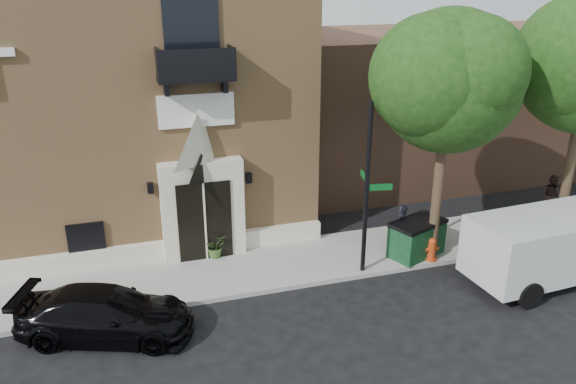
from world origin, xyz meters
The scene contains 13 objects.
ground centered at (0.00, 0.00, 0.00)m, with size 120.00×120.00×0.00m, color black.
sidewalk centered at (1.00, 1.50, 0.07)m, with size 42.00×3.00×0.15m, color gray.
church centered at (-2.99, 7.95, 4.63)m, with size 12.20×11.01×9.30m.
neighbour_building centered at (12.00, 9.00, 3.20)m, with size 18.00×8.00×6.40m, color brown.
street_tree_left centered at (6.03, 0.35, 5.87)m, with size 4.97×4.38×7.77m.
black_sedan centered at (-4.10, -0.71, 0.64)m, with size 1.81×4.44×1.29m, color black.
cargo_van centered at (8.92, -1.73, 1.20)m, with size 5.40×2.51×2.15m.
street_sign centered at (3.50, 0.27, 2.81)m, with size 0.83×0.93×5.28m.
fire_hydrant centered at (5.85, 0.20, 0.53)m, with size 0.44×0.35×0.78m.
dumpster centered at (5.56, 0.70, 0.75)m, with size 2.07×1.62×1.19m.
planter centered at (-0.71, 2.48, 0.54)m, with size 0.71×0.61×0.79m, color #41662B.
pedestrian_near centered at (5.25, 1.23, 0.94)m, with size 0.58×0.38×1.58m, color black.
pedestrian_far centered at (12.06, 2.15, 0.95)m, with size 0.77×0.60×1.59m, color black.
Camera 1 is at (-3.31, -13.73, 8.67)m, focal length 35.00 mm.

